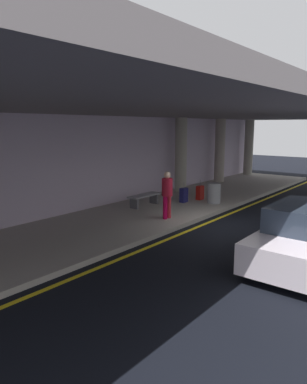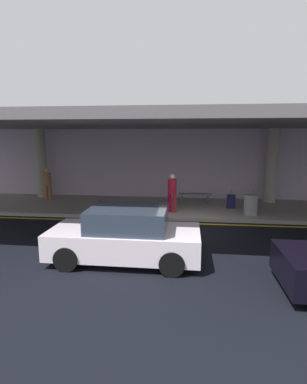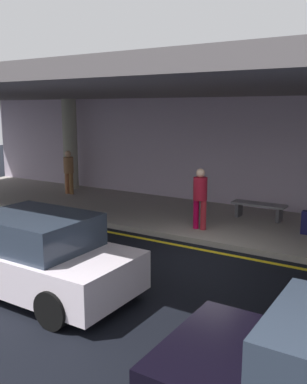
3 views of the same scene
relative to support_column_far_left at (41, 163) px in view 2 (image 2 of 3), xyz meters
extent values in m
plane|color=black|center=(8.00, -4.56, -1.97)|extent=(60.00, 60.00, 0.00)
cube|color=#9B948C|center=(8.00, -1.46, -1.90)|extent=(26.00, 4.20, 0.15)
cube|color=yellow|center=(8.00, -3.88, -1.97)|extent=(26.00, 0.14, 0.01)
cylinder|color=#989886|center=(0.00, 0.00, 0.00)|extent=(0.59, 0.59, 3.65)
cylinder|color=#9D9788|center=(12.00, 0.00, 0.00)|extent=(0.59, 0.59, 3.65)
cube|color=slate|center=(8.00, -1.96, 1.97)|extent=(28.00, 13.20, 0.30)
cube|color=#B8A8BE|center=(8.00, 0.79, -0.07)|extent=(26.00, 0.30, 3.80)
cube|color=white|center=(6.21, -7.71, -1.42)|extent=(4.10, 1.80, 0.70)
cube|color=#2D3847|center=(6.31, -7.71, -0.77)|extent=(2.10, 1.60, 0.60)
cylinder|color=black|center=(7.56, -6.86, -1.65)|extent=(0.64, 0.22, 0.64)
cylinder|color=black|center=(7.56, -8.56, -1.65)|extent=(0.64, 0.22, 0.64)
cylinder|color=black|center=(4.86, -6.86, -1.65)|extent=(0.64, 0.22, 0.64)
cylinder|color=black|center=(4.86, -8.56, -1.65)|extent=(0.64, 0.22, 0.64)
cylinder|color=black|center=(10.68, -8.16, -1.65)|extent=(0.64, 0.22, 0.64)
cylinder|color=#955735|center=(0.63, -0.93, -1.42)|extent=(0.16, 0.16, 0.82)
cylinder|color=brown|center=(0.85, -0.93, -1.42)|extent=(0.16, 0.16, 0.82)
cylinder|color=brown|center=(0.74, -0.93, -0.69)|extent=(0.38, 0.38, 0.62)
sphere|color=tan|center=(0.74, -0.93, -0.26)|extent=(0.24, 0.24, 0.24)
cylinder|color=#AD0537|center=(7.12, -2.71, -1.42)|extent=(0.16, 0.16, 0.82)
cylinder|color=#A9212D|center=(7.34, -2.71, -1.42)|extent=(0.16, 0.16, 0.82)
cylinder|color=maroon|center=(7.23, -2.71, -0.69)|extent=(0.38, 0.38, 0.62)
sphere|color=beige|center=(7.23, -2.71, -0.26)|extent=(0.24, 0.24, 0.24)
cube|color=#1A1B52|center=(9.89, -1.63, -1.51)|extent=(0.36, 0.22, 0.62)
cylinder|color=slate|center=(9.89, -1.63, -1.06)|extent=(0.02, 0.02, 0.28)
cube|color=#A1140F|center=(10.80, -1.88, -1.51)|extent=(0.36, 0.22, 0.62)
cylinder|color=slate|center=(10.80, -1.88, -1.06)|extent=(0.02, 0.02, 0.28)
cube|color=slate|center=(8.25, -0.79, -1.38)|extent=(1.60, 0.50, 0.06)
cube|color=#4C4C51|center=(7.63, -0.79, -1.61)|extent=(0.10, 0.40, 0.42)
cube|color=#4C4C51|center=(8.87, -0.79, -1.61)|extent=(0.10, 0.40, 0.42)
cylinder|color=gray|center=(10.55, -2.73, -1.40)|extent=(0.56, 0.56, 0.85)
camera|label=1|loc=(-2.65, -10.04, 1.43)|focal=33.30mm
camera|label=2|loc=(7.91, -15.59, 1.43)|focal=28.46mm
camera|label=3|loc=(12.17, -12.94, 1.43)|focal=39.73mm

